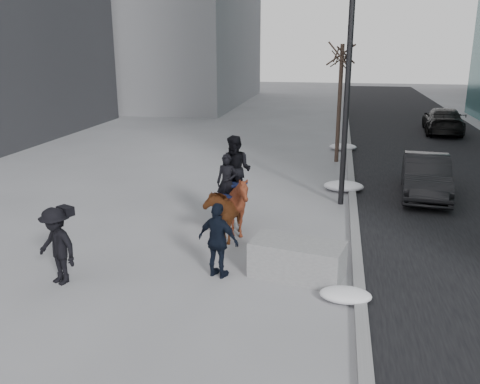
% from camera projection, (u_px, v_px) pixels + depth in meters
% --- Properties ---
extents(ground, '(120.00, 120.00, 0.00)m').
position_uv_depth(ground, '(231.00, 265.00, 12.23)').
color(ground, gray).
rests_on(ground, ground).
extents(road, '(8.00, 90.00, 0.01)m').
position_uv_depth(road, '(452.00, 176.00, 20.39)').
color(road, black).
rests_on(road, ground).
extents(curb, '(0.25, 90.00, 0.12)m').
position_uv_depth(curb, '(351.00, 170.00, 21.09)').
color(curb, gray).
rests_on(curb, ground).
extents(planter, '(2.25, 1.45, 0.83)m').
position_uv_depth(planter, '(297.00, 259.00, 11.56)').
color(planter, gray).
rests_on(planter, ground).
extents(car_near, '(1.92, 4.45, 1.43)m').
position_uv_depth(car_near, '(426.00, 176.00, 17.61)').
color(car_near, black).
rests_on(car_near, ground).
extents(car_far, '(2.55, 5.35, 1.50)m').
position_uv_depth(car_far, '(443.00, 120.00, 30.00)').
color(car_far, black).
rests_on(car_far, ground).
extents(tree_near, '(1.20, 1.20, 5.69)m').
position_uv_depth(tree_near, '(340.00, 98.00, 22.15)').
color(tree_near, '#35261F').
rests_on(tree_near, ground).
extents(tree_far, '(1.20, 1.20, 5.09)m').
position_uv_depth(tree_far, '(340.00, 87.00, 31.33)').
color(tree_far, '#3B2C23').
rests_on(tree_far, ground).
extents(mounted_left, '(0.88, 1.80, 2.29)m').
position_uv_depth(mounted_left, '(226.00, 207.00, 13.85)').
color(mounted_left, '#522910').
rests_on(mounted_left, ground).
extents(mounted_right, '(1.80, 1.93, 2.76)m').
position_uv_depth(mounted_right, '(235.00, 196.00, 13.95)').
color(mounted_right, '#4D1D0F').
rests_on(mounted_right, ground).
extents(feeder, '(1.11, 1.01, 1.75)m').
position_uv_depth(feeder, '(218.00, 241.00, 11.42)').
color(feeder, black).
rests_on(feeder, ground).
extents(camera_crew, '(1.30, 1.06, 1.75)m').
position_uv_depth(camera_crew, '(57.00, 246.00, 11.11)').
color(camera_crew, black).
rests_on(camera_crew, ground).
extents(lamppost, '(0.25, 1.88, 9.09)m').
position_uv_depth(lamppost, '(350.00, 48.00, 15.35)').
color(lamppost, black).
rests_on(lamppost, ground).
extents(snow_piles, '(1.43, 16.47, 0.36)m').
position_uv_depth(snow_piles, '(344.00, 179.00, 19.40)').
color(snow_piles, white).
rests_on(snow_piles, ground).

